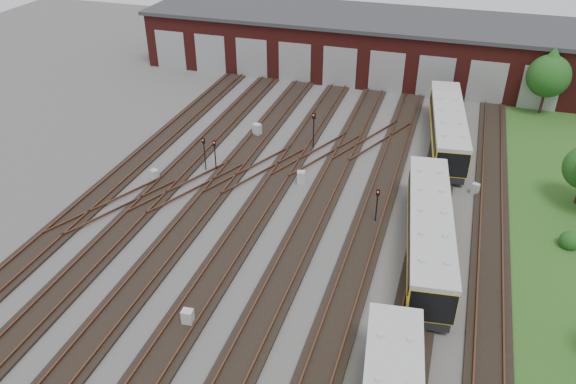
% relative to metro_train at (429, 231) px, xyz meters
% --- Properties ---
extents(ground, '(120.00, 120.00, 0.00)m').
position_rel_metro_train_xyz_m(ground, '(-10.00, -7.20, -1.84)').
color(ground, '#413E3C').
rests_on(ground, ground).
extents(track_network, '(30.40, 70.00, 0.33)m').
position_rel_metro_train_xyz_m(track_network, '(-10.17, -6.61, -1.73)').
color(track_network, black).
rests_on(track_network, ground).
extents(maintenance_shed, '(51.00, 12.50, 6.35)m').
position_rel_metro_train_xyz_m(maintenance_shed, '(-10.01, 32.78, 1.36)').
color(maintenance_shed, '#4F1713').
rests_on(maintenance_shed, ground).
extents(grass_verge, '(8.00, 55.00, 0.05)m').
position_rel_metro_train_xyz_m(grass_verge, '(9.00, 2.80, -1.81)').
color(grass_verge, '#1D4A18').
rests_on(grass_verge, ground).
extents(metro_train, '(4.27, 46.47, 2.95)m').
position_rel_metro_train_xyz_m(metro_train, '(0.00, 0.00, 0.00)').
color(metro_train, black).
rests_on(metro_train, ground).
extents(signal_mast_0, '(0.27, 0.26, 2.74)m').
position_rel_metro_train_xyz_m(signal_mast_0, '(-17.20, 5.88, -0.07)').
color(signal_mast_0, black).
rests_on(signal_mast_0, ground).
extents(signal_mast_1, '(0.23, 0.21, 2.84)m').
position_rel_metro_train_xyz_m(signal_mast_1, '(-18.07, 5.79, -0.03)').
color(signal_mast_1, black).
rests_on(signal_mast_1, ground).
extents(signal_mast_2, '(0.29, 0.27, 3.31)m').
position_rel_metro_train_xyz_m(signal_mast_2, '(-10.81, 12.10, 0.28)').
color(signal_mast_2, black).
rests_on(signal_mast_2, ground).
extents(signal_mast_3, '(0.24, 0.23, 2.70)m').
position_rel_metro_train_xyz_m(signal_mast_3, '(-3.69, 2.54, -0.09)').
color(signal_mast_3, black).
rests_on(signal_mast_3, ground).
extents(relay_cabinet_0, '(0.70, 0.66, 0.93)m').
position_rel_metro_train_xyz_m(relay_cabinet_0, '(-21.15, 3.07, -1.37)').
color(relay_cabinet_0, '#B2B4B7').
rests_on(relay_cabinet_0, ground).
extents(relay_cabinet_1, '(0.84, 0.77, 1.14)m').
position_rel_metro_train_xyz_m(relay_cabinet_1, '(-16.29, 12.97, -1.27)').
color(relay_cabinet_1, '#B2B4B7').
rests_on(relay_cabinet_1, ground).
extents(relay_cabinet_2, '(0.64, 0.55, 1.01)m').
position_rel_metro_train_xyz_m(relay_cabinet_2, '(-11.73, -10.25, -1.34)').
color(relay_cabinet_2, '#B2B4B7').
rests_on(relay_cabinet_2, ground).
extents(relay_cabinet_3, '(0.72, 0.65, 1.02)m').
position_rel_metro_train_xyz_m(relay_cabinet_3, '(-10.14, 6.14, -1.33)').
color(relay_cabinet_3, '#B2B4B7').
rests_on(relay_cabinet_3, ground).
extents(relay_cabinet_4, '(0.65, 0.61, 0.87)m').
position_rel_metro_train_xyz_m(relay_cabinet_4, '(2.78, 8.58, -1.41)').
color(relay_cabinet_4, '#B2B4B7').
rests_on(relay_cabinet_4, ground).
extents(tree_0, '(4.03, 4.03, 6.67)m').
position_rel_metro_train_xyz_m(tree_0, '(8.37, 26.05, 2.45)').
color(tree_0, black).
rests_on(tree_0, ground).
extents(bush_1, '(1.34, 1.34, 1.34)m').
position_rel_metro_train_xyz_m(bush_1, '(8.85, 3.63, -1.17)').
color(bush_1, '#174112').
rests_on(bush_1, ground).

